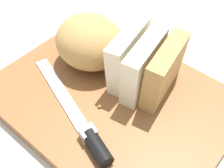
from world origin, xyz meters
TOP-DOWN VIEW (x-y plane):
  - ground_plane at (0.00, 0.00)m, footprint 3.00×3.00m
  - cutting_board at (0.00, 0.00)m, footprint 0.41×0.32m
  - bread_loaf at (-0.04, 0.05)m, footprint 0.24×0.14m
  - bread_knife at (0.02, -0.09)m, footprint 0.24×0.11m
  - crumb_near_knife at (-0.01, 0.04)m, footprint 0.01×0.01m
  - crumb_near_loaf at (0.03, -0.07)m, footprint 0.01×0.01m
  - crumb_stray_left at (0.00, -0.03)m, footprint 0.01×0.01m

SIDE VIEW (x-z plane):
  - ground_plane at x=0.00m, z-range 0.00..0.00m
  - cutting_board at x=0.00m, z-range 0.00..0.02m
  - crumb_near_knife at x=-0.01m, z-range 0.02..0.03m
  - crumb_stray_left at x=0.00m, z-range 0.02..0.03m
  - crumb_near_loaf at x=0.03m, z-range 0.02..0.03m
  - bread_knife at x=0.02m, z-range 0.02..0.04m
  - bread_loaf at x=-0.04m, z-range 0.02..0.12m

